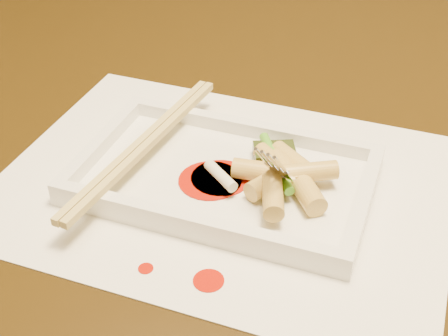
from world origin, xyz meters
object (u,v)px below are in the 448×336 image
(plate_base, at_px, (224,180))
(chopstick_a, at_px, (140,143))
(table, at_px, (338,206))
(fork, at_px, (312,111))
(placemat, at_px, (224,185))

(plate_base, bearing_deg, chopstick_a, 180.00)
(table, xyz_separation_m, chopstick_a, (-0.17, -0.13, 0.13))
(plate_base, bearing_deg, fork, 14.42)
(placemat, relative_size, fork, 2.86)
(chopstick_a, height_order, fork, fork)
(fork, bearing_deg, placemat, -165.58)
(plate_base, distance_m, fork, 0.11)
(table, bearing_deg, plate_base, -124.50)
(fork, bearing_deg, plate_base, -165.58)
(table, distance_m, placemat, 0.19)
(table, xyz_separation_m, placemat, (-0.09, -0.13, 0.10))
(placemat, bearing_deg, table, 55.50)
(table, bearing_deg, placemat, -124.50)
(fork, bearing_deg, table, 80.46)
(plate_base, height_order, fork, fork)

